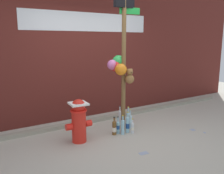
% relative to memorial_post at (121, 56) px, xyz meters
% --- Properties ---
extents(ground_plane, '(14.00, 14.00, 0.00)m').
position_rel_memorial_post_xyz_m(ground_plane, '(-0.18, -0.45, -1.48)').
color(ground_plane, '#ADA899').
extents(building_wall, '(10.00, 0.21, 3.85)m').
position_rel_memorial_post_xyz_m(building_wall, '(-0.18, 1.26, 0.44)').
color(building_wall, '#561E19').
rests_on(building_wall, ground_plane).
extents(curb_strip, '(8.00, 0.12, 0.08)m').
position_rel_memorial_post_xyz_m(curb_strip, '(-0.18, 0.72, -1.44)').
color(curb_strip, gray).
rests_on(curb_strip, ground_plane).
extents(memorial_post, '(0.60, 0.46, 2.71)m').
position_rel_memorial_post_xyz_m(memorial_post, '(0.00, 0.00, 0.00)').
color(memorial_post, brown).
rests_on(memorial_post, ground_plane).
extents(fire_hydrant, '(0.48, 0.33, 0.77)m').
position_rel_memorial_post_xyz_m(fire_hydrant, '(-0.93, -0.07, -1.08)').
color(fire_hydrant, red).
rests_on(fire_hydrant, ground_plane).
extents(bottle_0, '(0.07, 0.07, 0.38)m').
position_rel_memorial_post_xyz_m(bottle_0, '(-0.08, -0.21, -1.32)').
color(bottle_0, '#93CCE0').
rests_on(bottle_0, ground_plane).
extents(bottle_1, '(0.06, 0.06, 0.42)m').
position_rel_memorial_post_xyz_m(bottle_1, '(0.16, 0.26, -1.31)').
color(bottle_1, silver).
rests_on(bottle_1, ground_plane).
extents(bottle_2, '(0.06, 0.06, 0.40)m').
position_rel_memorial_post_xyz_m(bottle_2, '(0.22, -0.03, -1.33)').
color(bottle_2, '#B2DBEA').
rests_on(bottle_2, ground_plane).
extents(bottle_3, '(0.08, 0.08, 0.35)m').
position_rel_memorial_post_xyz_m(bottle_3, '(-0.23, -0.13, -1.34)').
color(bottle_3, brown).
rests_on(bottle_3, ground_plane).
extents(bottle_4, '(0.08, 0.08, 0.43)m').
position_rel_memorial_post_xyz_m(bottle_4, '(0.24, 0.08, -1.32)').
color(bottle_4, '#B2DBEA').
rests_on(bottle_4, ground_plane).
extents(bottle_5, '(0.08, 0.08, 0.41)m').
position_rel_memorial_post_xyz_m(bottle_5, '(0.05, -0.17, -1.32)').
color(bottle_5, '#93CCE0').
rests_on(bottle_5, ground_plane).
extents(bottle_6, '(0.06, 0.06, 0.29)m').
position_rel_memorial_post_xyz_m(bottle_6, '(0.11, -0.26, -1.37)').
color(bottle_6, silver).
rests_on(bottle_6, ground_plane).
extents(bottle_7, '(0.07, 0.07, 0.34)m').
position_rel_memorial_post_xyz_m(bottle_7, '(-0.14, -0.12, -1.35)').
color(bottle_7, '#93CCE0').
rests_on(bottle_7, ground_plane).
extents(litter_0, '(0.07, 0.08, 0.01)m').
position_rel_memorial_post_xyz_m(litter_0, '(1.32, -0.98, -1.48)').
color(litter_0, '#8C99B2').
rests_on(litter_0, ground_plane).
extents(litter_1, '(0.10, 0.10, 0.01)m').
position_rel_memorial_post_xyz_m(litter_1, '(1.24, -0.76, -1.48)').
color(litter_1, '#8C99B2').
rests_on(litter_1, ground_plane).
extents(litter_2, '(0.16, 0.11, 0.01)m').
position_rel_memorial_post_xyz_m(litter_2, '(-0.25, -1.03, -1.48)').
color(litter_2, '#8C99B2').
rests_on(litter_2, ground_plane).
extents(litter_3, '(0.13, 0.13, 0.01)m').
position_rel_memorial_post_xyz_m(litter_3, '(0.40, 0.79, -1.48)').
color(litter_3, silver).
rests_on(litter_3, ground_plane).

